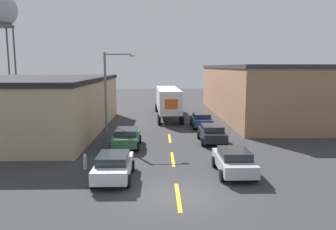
# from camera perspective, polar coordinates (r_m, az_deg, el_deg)

# --- Properties ---
(ground_plane) EXTENTS (160.00, 160.00, 0.00)m
(ground_plane) POSITION_cam_1_polar(r_m,az_deg,el_deg) (16.56, 1.76, -13.95)
(ground_plane) COLOR #333335
(road_centerline) EXTENTS (0.20, 16.80, 0.01)m
(road_centerline) POSITION_cam_1_polar(r_m,az_deg,el_deg) (22.74, 0.81, -7.66)
(road_centerline) COLOR gold
(road_centerline) RESTS_ON ground_plane
(warehouse_left) EXTENTS (13.65, 22.18, 5.28)m
(warehouse_left) POSITION_cam_1_polar(r_m,az_deg,el_deg) (35.06, -22.32, 1.80)
(warehouse_left) COLOR tan
(warehouse_left) RESTS_ON ground_plane
(warehouse_right) EXTENTS (12.35, 27.47, 6.50)m
(warehouse_right) POSITION_cam_1_polar(r_m,az_deg,el_deg) (44.08, 16.51, 4.11)
(warehouse_right) COLOR #9E7051
(warehouse_right) RESTS_ON ground_plane
(semi_truck) EXTENTS (3.26, 13.97, 3.69)m
(semi_truck) POSITION_cam_1_polar(r_m,az_deg,el_deg) (41.44, -0.14, 2.81)
(semi_truck) COLOR #B21919
(semi_truck) RESTS_ON ground_plane
(parked_car_left_near) EXTENTS (2.10, 4.31, 1.49)m
(parked_car_left_near) POSITION_cam_1_polar(r_m,az_deg,el_deg) (18.85, -9.45, -8.68)
(parked_car_left_near) COLOR silver
(parked_car_left_near) RESTS_ON ground_plane
(parked_car_right_far) EXTENTS (2.10, 4.31, 1.49)m
(parked_car_right_far) POSITION_cam_1_polar(r_m,az_deg,el_deg) (34.39, 5.83, -0.84)
(parked_car_right_far) COLOR navy
(parked_car_right_far) RESTS_ON ground_plane
(parked_car_left_far) EXTENTS (2.10, 4.31, 1.49)m
(parked_car_left_far) POSITION_cam_1_polar(r_m,az_deg,el_deg) (26.04, -7.20, -3.85)
(parked_car_left_far) COLOR #2D5B38
(parked_car_left_far) RESTS_ON ground_plane
(parked_car_right_near) EXTENTS (2.10, 4.31, 1.49)m
(parked_car_right_near) POSITION_cam_1_polar(r_m,az_deg,el_deg) (19.89, 11.39, -7.82)
(parked_car_right_near) COLOR #B2B2B7
(parked_car_right_near) RESTS_ON ground_plane
(parked_car_right_mid) EXTENTS (2.10, 4.31, 1.49)m
(parked_car_right_mid) POSITION_cam_1_polar(r_m,az_deg,el_deg) (27.67, 7.64, -3.13)
(parked_car_right_mid) COLOR black
(parked_car_right_mid) RESTS_ON ground_plane
(water_tower) EXTENTS (5.76, 5.76, 18.61)m
(water_tower) POSITION_cam_1_polar(r_m,az_deg,el_deg) (64.01, -27.28, 15.75)
(water_tower) COLOR #47474C
(water_tower) RESTS_ON ground_plane
(street_lamp) EXTENTS (2.69, 0.32, 7.48)m
(street_lamp) POSITION_cam_1_polar(r_m,az_deg,el_deg) (28.14, -10.15, 4.39)
(street_lamp) COLOR slate
(street_lamp) RESTS_ON ground_plane
(fire_hydrant) EXTENTS (0.22, 0.22, 0.99)m
(fire_hydrant) POSITION_cam_1_polar(r_m,az_deg,el_deg) (21.05, -14.25, -7.87)
(fire_hydrant) COLOR silver
(fire_hydrant) RESTS_ON ground_plane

